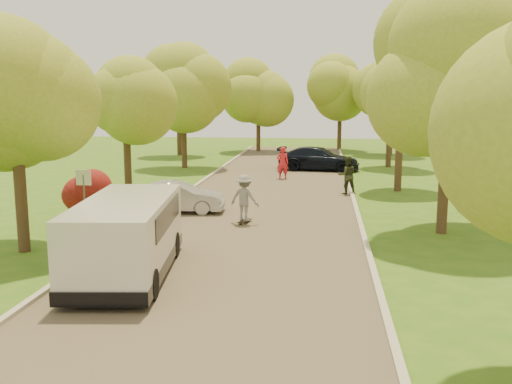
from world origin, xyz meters
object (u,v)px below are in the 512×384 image
at_px(minivan, 127,236).
at_px(person_olive, 347,175).
at_px(silver_sedan, 178,197).
at_px(dark_sedan, 319,159).
at_px(longboard, 245,221).
at_px(skateboarder, 245,198).
at_px(street_sign, 84,187).
at_px(person_striped, 283,163).

relative_size(minivan, person_olive, 3.07).
relative_size(minivan, silver_sedan, 1.50).
bearing_deg(dark_sedan, longboard, 177.13).
bearing_deg(skateboarder, person_olive, -102.93).
xyz_separation_m(dark_sedan, longboard, (-2.60, -15.98, -0.66)).
distance_m(minivan, silver_sedan, 8.40).
bearing_deg(street_sign, person_striped, 65.71).
bearing_deg(person_olive, person_striped, -66.50).
relative_size(person_striped, person_olive, 1.00).
bearing_deg(person_olive, skateboarder, 47.49).
relative_size(dark_sedan, person_striped, 2.77).
bearing_deg(street_sign, person_olive, 42.19).
bearing_deg(longboard, minivan, 88.36).
distance_m(minivan, person_striped, 18.65).
distance_m(street_sign, skateboarder, 5.81).
bearing_deg(longboard, skateboarder, -65.75).
height_order(minivan, skateboarder, minivan).
xyz_separation_m(dark_sedan, person_striped, (-2.03, -4.13, 0.18)).
xyz_separation_m(minivan, longboard, (2.24, 6.59, -0.99)).
distance_m(minivan, dark_sedan, 23.08).
relative_size(skateboarder, person_striped, 0.92).
distance_m(street_sign, dark_sedan, 19.45).
bearing_deg(person_olive, minivan, 52.70).
bearing_deg(skateboarder, minivan, 88.36).
distance_m(street_sign, person_striped, 14.85).
height_order(silver_sedan, dark_sedan, dark_sedan).
xyz_separation_m(minivan, person_olive, (6.31, 13.62, -0.15)).
bearing_deg(person_striped, minivan, 76.75).
xyz_separation_m(silver_sedan, longboard, (3.03, -1.76, -0.54)).
relative_size(silver_sedan, skateboarder, 2.21).
relative_size(street_sign, minivan, 0.38).
height_order(minivan, person_striped, minivan).
bearing_deg(dark_sedan, skateboarder, 177.13).
xyz_separation_m(dark_sedan, person_olive, (1.46, -8.95, 0.18)).
bearing_deg(minivan, longboard, 64.73).
bearing_deg(longboard, street_sign, 33.96).
distance_m(silver_sedan, longboard, 3.55).
relative_size(minivan, longboard, 6.22).
distance_m(silver_sedan, dark_sedan, 15.29).
bearing_deg(person_striped, person_olive, 121.36).
height_order(person_striped, person_olive, person_striped).
height_order(skateboarder, person_olive, person_olive).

